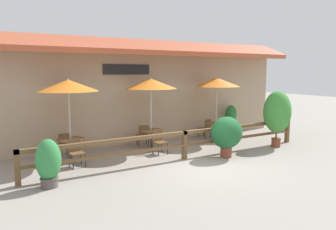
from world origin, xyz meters
TOP-DOWN VIEW (x-y plane):
  - ground_plane at (0.00, 0.00)m, footprint 60.00×60.00m
  - building_facade at (-0.00, 4.10)m, footprint 14.28×1.49m
  - patio_railing at (0.00, 1.05)m, footprint 10.40×0.14m
  - patio_umbrella_near at (-3.35, 2.71)m, footprint 1.91×1.91m
  - dining_table_near at (-3.35, 2.71)m, footprint 0.85×0.85m
  - chair_near_streetside at (-3.35, 2.06)m, footprint 0.45×0.45m
  - chair_near_wallside at (-3.42, 3.37)m, footprint 0.45×0.45m
  - patio_umbrella_middle at (-0.34, 2.79)m, footprint 1.91×1.91m
  - dining_table_middle at (-0.34, 2.79)m, footprint 0.85×0.85m
  - chair_middle_streetside at (-0.38, 2.10)m, footprint 0.44×0.44m
  - chair_middle_wallside at (-0.34, 3.47)m, footprint 0.50×0.50m
  - patio_umbrella_far at (2.82, 2.85)m, footprint 1.91×1.91m
  - dining_table_far at (2.82, 2.85)m, footprint 0.85×0.85m
  - chair_far_streetside at (2.85, 2.22)m, footprint 0.49×0.49m
  - chair_far_wallside at (2.76, 3.48)m, footprint 0.51×0.51m
  - potted_plant_broad_leaf at (4.06, 0.69)m, footprint 1.11×1.00m
  - potted_plant_small_flowering at (1.35, 0.50)m, footprint 1.12×1.01m
  - potted_plant_tall_tropical at (-4.45, 0.57)m, footprint 0.63×0.57m
  - potted_plant_entrance_palm at (4.26, 3.55)m, footprint 0.57×0.51m

SIDE VIEW (x-z plane):
  - ground_plane at x=0.00m, z-range 0.00..0.00m
  - chair_near_streetside at x=-3.35m, z-range 0.05..0.89m
  - chair_near_wallside at x=-3.42m, z-range 0.05..0.89m
  - chair_middle_streetside at x=-0.38m, z-range 0.05..0.89m
  - chair_middle_wallside at x=-0.34m, z-range 0.05..0.89m
  - chair_far_streetside at x=2.85m, z-range 0.05..0.89m
  - chair_far_wallside at x=2.76m, z-range 0.05..0.89m
  - dining_table_near at x=-3.35m, z-range 0.22..0.99m
  - dining_table_middle at x=-0.34m, z-range 0.22..0.99m
  - dining_table_far at x=2.82m, z-range 0.22..0.99m
  - potted_plant_tall_tropical at x=-4.45m, z-range 0.02..1.27m
  - patio_railing at x=0.00m, z-range 0.22..1.17m
  - potted_plant_entrance_palm at x=4.26m, z-range 0.12..1.49m
  - potted_plant_small_flowering at x=1.35m, z-range 0.12..1.53m
  - potted_plant_broad_leaf at x=4.06m, z-range 0.25..2.44m
  - building_facade at x=0.00m, z-range 0.05..4.28m
  - patio_umbrella_near at x=-3.35m, z-range 1.12..3.82m
  - patio_umbrella_middle at x=-0.34m, z-range 1.12..3.82m
  - patio_umbrella_far at x=2.82m, z-range 1.12..3.82m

